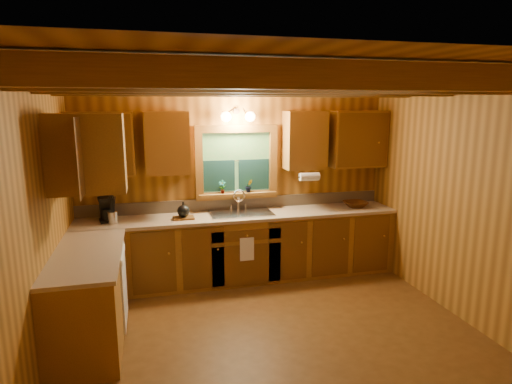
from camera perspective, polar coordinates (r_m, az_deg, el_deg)
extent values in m
plane|color=#5A3715|center=(4.58, 2.60, -18.81)|extent=(4.20, 4.20, 0.00)
plane|color=brown|center=(3.97, 2.95, 15.67)|extent=(4.20, 4.20, 0.00)
plane|color=brown|center=(5.89, -2.63, 1.58)|extent=(4.20, 0.00, 4.20)
plane|color=brown|center=(2.43, 16.29, -13.51)|extent=(4.20, 0.00, 4.20)
plane|color=brown|center=(4.03, -27.27, -4.34)|extent=(0.00, 3.80, 3.80)
plane|color=brown|center=(5.09, 25.99, -1.13)|extent=(0.00, 3.80, 3.80)
cube|color=brown|center=(2.84, 10.32, 14.97)|extent=(4.20, 0.14, 0.18)
cube|color=brown|center=(3.58, 4.87, 14.34)|extent=(4.20, 0.14, 0.18)
cube|color=brown|center=(4.35, 1.33, 13.86)|extent=(4.20, 0.14, 0.18)
cube|color=brown|center=(5.12, -1.13, 13.49)|extent=(4.20, 0.14, 0.18)
cube|color=brown|center=(5.81, -1.93, -7.42)|extent=(4.20, 0.62, 0.86)
cube|color=brown|center=(4.70, -21.20, -12.91)|extent=(0.62, 1.60, 0.86)
cube|color=tan|center=(5.68, -1.96, -3.12)|extent=(4.20, 0.66, 0.04)
cube|color=tan|center=(4.54, -21.49, -7.71)|extent=(0.64, 1.60, 0.04)
cube|color=tan|center=(5.94, -2.57, -1.49)|extent=(4.20, 0.02, 0.16)
cube|color=white|center=(4.85, -17.09, -11.85)|extent=(0.02, 0.60, 0.80)
cube|color=brown|center=(5.56, -19.84, 5.95)|extent=(0.78, 0.34, 0.78)
cube|color=brown|center=(5.54, -11.74, 6.37)|extent=(0.55, 0.34, 0.78)
cube|color=brown|center=(5.91, 6.49, 6.84)|extent=(0.55, 0.34, 0.78)
cube|color=brown|center=(6.23, 13.27, 6.84)|extent=(0.78, 0.34, 0.78)
cube|color=brown|center=(4.55, -23.94, 4.58)|extent=(0.34, 1.10, 0.78)
cube|color=brown|center=(5.77, -2.61, 8.38)|extent=(1.12, 0.08, 0.10)
cube|color=brown|center=(5.89, -2.53, -0.40)|extent=(1.12, 0.08, 0.10)
cube|color=brown|center=(5.73, -7.58, 3.75)|extent=(0.10, 0.08, 0.80)
cube|color=brown|center=(5.93, 2.27, 4.10)|extent=(0.10, 0.08, 0.80)
cube|color=#4B7F35|center=(5.84, -2.64, 3.99)|extent=(0.92, 0.01, 0.80)
cube|color=#123433|center=(5.80, -4.89, 2.15)|extent=(0.42, 0.02, 0.42)
cube|color=#123433|center=(5.90, -0.30, 2.34)|extent=(0.42, 0.02, 0.42)
cylinder|color=black|center=(5.82, -2.59, 4.15)|extent=(0.92, 0.01, 0.01)
cube|color=brown|center=(5.84, -2.46, -0.29)|extent=(1.06, 0.14, 0.04)
cylinder|color=black|center=(5.76, -2.63, 10.66)|extent=(0.08, 0.03, 0.08)
cylinder|color=black|center=(5.68, -3.51, 10.64)|extent=(0.09, 0.17, 0.08)
cylinder|color=black|center=(5.72, -1.51, 10.67)|extent=(0.09, 0.17, 0.08)
sphere|color=#FFE0A5|center=(5.61, -4.00, 9.91)|extent=(0.13, 0.13, 0.13)
sphere|color=#FFE0A5|center=(5.68, -0.77, 9.96)|extent=(0.13, 0.13, 0.13)
cylinder|color=white|center=(5.78, 7.08, 2.03)|extent=(0.27, 0.11, 0.11)
cube|color=white|center=(5.48, -1.20, -7.60)|extent=(0.18, 0.01, 0.30)
cube|color=silver|center=(5.68, -1.98, -2.85)|extent=(0.82, 0.48, 0.02)
cube|color=#262628|center=(5.66, -3.86, -3.60)|extent=(0.34, 0.40, 0.14)
cube|color=#262628|center=(5.74, -0.12, -3.37)|extent=(0.34, 0.40, 0.14)
cylinder|color=silver|center=(5.83, -2.37, -1.43)|extent=(0.04, 0.04, 0.22)
torus|color=silver|center=(5.75, -2.25, -0.49)|extent=(0.16, 0.02, 0.16)
cube|color=black|center=(5.62, -19.12, -3.56)|extent=(0.17, 0.21, 0.03)
cube|color=black|center=(5.65, -19.16, -1.94)|extent=(0.17, 0.08, 0.29)
cube|color=black|center=(5.54, -19.32, -0.89)|extent=(0.17, 0.19, 0.04)
cylinder|color=black|center=(5.57, -19.20, -2.83)|extent=(0.11, 0.11, 0.12)
cylinder|color=silver|center=(5.49, -18.46, -3.22)|extent=(0.12, 0.12, 0.15)
cylinder|color=black|center=(5.45, -18.73, -1.70)|extent=(0.03, 0.04, 0.22)
cylinder|color=black|center=(5.45, -18.56, -1.67)|extent=(0.01, 0.01, 0.22)
cylinder|color=black|center=(5.46, -18.39, -1.64)|extent=(0.03, 0.04, 0.22)
cylinder|color=black|center=(5.47, -18.26, -1.62)|extent=(0.04, 0.06, 0.21)
cube|color=brown|center=(5.51, -9.57, -3.40)|extent=(0.26, 0.19, 0.02)
sphere|color=black|center=(5.49, -9.60, -2.50)|extent=(0.15, 0.15, 0.15)
cylinder|color=black|center=(5.46, -9.63, -1.50)|extent=(0.02, 0.02, 0.04)
imported|color=#48230C|center=(6.21, 13.04, -1.58)|extent=(0.33, 0.33, 0.08)
imported|color=brown|center=(5.78, -4.50, 0.67)|extent=(0.11, 0.09, 0.18)
imported|color=brown|center=(5.85, -0.94, 0.83)|extent=(0.11, 0.09, 0.18)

